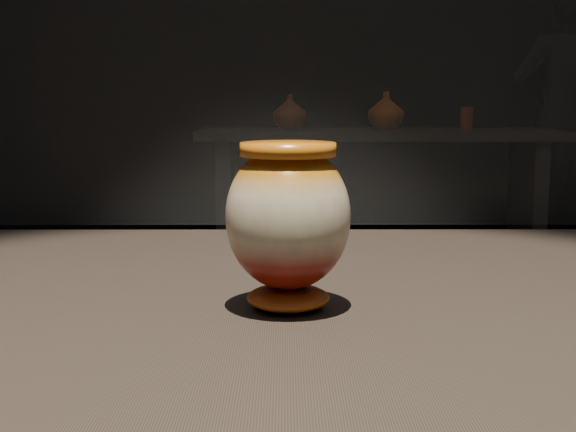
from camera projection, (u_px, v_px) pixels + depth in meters
name	position (u px, v px, depth m)	size (l,w,h in m)	color
main_vase	(288.00, 219.00, 0.75)	(0.14, 0.14, 0.16)	maroon
back_shelf	(377.00, 177.00, 4.51)	(2.00, 0.60, 0.90)	black
back_vase_left	(290.00, 112.00, 4.49)	(0.19, 0.19, 0.20)	brown
back_vase_mid	(386.00, 111.00, 4.45)	(0.20, 0.20, 0.21)	maroon
back_vase_right	(466.00, 118.00, 4.46)	(0.07, 0.07, 0.12)	brown
visitor	(564.00, 122.00, 5.14)	(0.67, 0.44, 1.83)	black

